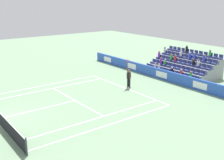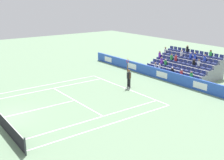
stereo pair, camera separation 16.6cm
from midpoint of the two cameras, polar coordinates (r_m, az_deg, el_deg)
line_baseline at (r=26.80m, az=2.94°, el=-1.67°), size 10.97×0.10×0.01m
line_service at (r=23.86m, az=-7.31°, el=-4.09°), size 8.23×0.10×0.01m
line_centre_service at (r=22.58m, az=-14.41°, el=-5.69°), size 0.10×6.40×0.01m
line_singles_sideline_left at (r=27.16m, az=-12.45°, el=-1.80°), size 0.10×11.89×0.01m
line_singles_sideline_right at (r=20.38m, az=-2.64°, el=-7.63°), size 0.10×11.89×0.01m
line_doubles_sideline_left at (r=28.36m, az=-13.60°, el=-1.10°), size 0.10×11.89×0.01m
line_doubles_sideline_right at (r=19.36m, az=-0.34°, el=-8.96°), size 0.10×11.89×0.01m
line_centre_mark at (r=26.74m, az=2.78°, el=-1.71°), size 0.10×0.20×0.01m
sponsor_barrier at (r=29.94m, az=10.31°, el=1.09°), size 23.85×0.22×1.08m
tennis_player at (r=26.75m, az=3.60°, el=0.50°), size 0.53×0.36×2.85m
stadium_stand at (r=32.50m, az=14.64°, el=2.54°), size 7.44×4.75×3.05m
loose_tennis_ball at (r=25.02m, az=-17.01°, el=-3.65°), size 0.07×0.07×0.07m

